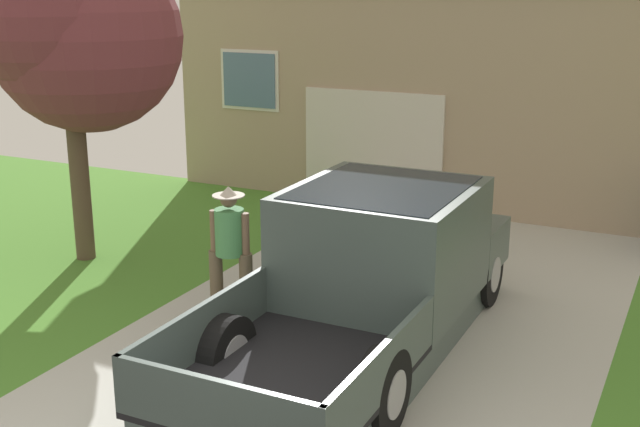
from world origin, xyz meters
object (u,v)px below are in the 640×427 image
(person_with_hat, at_px, (230,249))
(house_with_garage, at_px, (462,58))
(handbag, at_px, (220,323))
(neighbor_tree, at_px, (71,22))
(pickup_truck, at_px, (375,275))

(person_with_hat, relative_size, house_with_garage, 0.17)
(handbag, bearing_deg, house_with_garage, 89.95)
(handbag, distance_m, neighbor_tree, 4.69)
(pickup_truck, bearing_deg, person_with_hat, -167.03)
(handbag, xyz_separation_m, house_with_garage, (0.01, 9.06, 2.25))
(pickup_truck, height_order, person_with_hat, pickup_truck)
(person_with_hat, xyz_separation_m, handbag, (0.03, -0.29, -0.80))
(pickup_truck, bearing_deg, neighbor_tree, 171.57)
(person_with_hat, distance_m, house_with_garage, 8.88)
(person_with_hat, bearing_deg, neighbor_tree, 152.64)
(person_with_hat, height_order, house_with_garage, house_with_garage)
(pickup_truck, distance_m, neighbor_tree, 5.44)
(handbag, relative_size, house_with_garage, 0.04)
(house_with_garage, bearing_deg, neighbor_tree, -112.19)
(handbag, xyz_separation_m, neighbor_tree, (-3.12, 1.38, 3.21))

